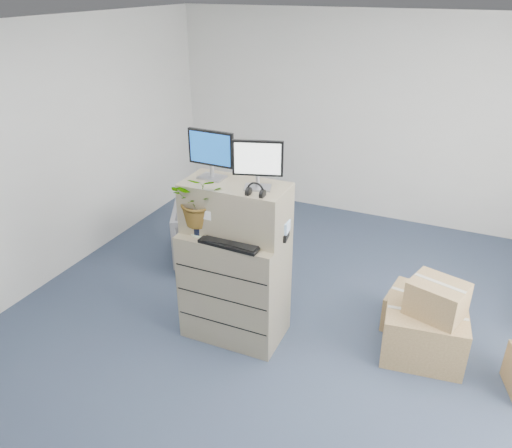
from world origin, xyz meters
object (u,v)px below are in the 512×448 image
object	(u,v)px
water_bottle	(244,221)
office_chair	(208,230)
monitor_left	(211,152)
keyboard	(232,242)
monitor_right	(258,162)
potted_plant	(200,206)
filing_cabinet_lower	(235,285)

from	to	relation	value
water_bottle	office_chair	size ratio (longest dim) A/B	0.34
monitor_left	keyboard	xyz separation A→B (m)	(0.31, -0.26, -0.69)
monitor_right	office_chair	world-z (taller)	monitor_right
potted_plant	office_chair	bearing A→B (deg)	118.09
keyboard	office_chair	xyz separation A→B (m)	(-0.99, 1.29, -0.69)
monitor_left	water_bottle	bearing A→B (deg)	-8.33
filing_cabinet_lower	potted_plant	bearing A→B (deg)	-159.92
monitor_right	potted_plant	world-z (taller)	monitor_right
monitor_left	potted_plant	bearing A→B (deg)	-95.59
potted_plant	office_chair	size ratio (longest dim) A/B	0.71
monitor_left	keyboard	world-z (taller)	monitor_left
monitor_right	office_chair	xyz separation A→B (m)	(-1.14, 1.08, -1.37)
filing_cabinet_lower	monitor_right	world-z (taller)	monitor_right
monitor_right	potted_plant	bearing A→B (deg)	177.94
monitor_right	water_bottle	size ratio (longest dim) A/B	1.50
monitor_right	water_bottle	bearing A→B (deg)	167.02
filing_cabinet_lower	office_chair	bearing A→B (deg)	129.09
keyboard	office_chair	distance (m)	1.77
filing_cabinet_lower	water_bottle	xyz separation A→B (m)	(0.09, 0.02, 0.68)
filing_cabinet_lower	potted_plant	xyz separation A→B (m)	(-0.27, -0.10, 0.80)
monitor_right	filing_cabinet_lower	bearing A→B (deg)	171.25
monitor_left	keyboard	size ratio (longest dim) A/B	0.80
water_bottle	potted_plant	size ratio (longest dim) A/B	0.49
office_chair	keyboard	bearing A→B (deg)	100.44
monitor_left	monitor_right	xyz separation A→B (m)	(0.47, -0.05, -0.01)
monitor_right	monitor_left	bearing A→B (deg)	155.99
filing_cabinet_lower	keyboard	xyz separation A→B (m)	(0.07, -0.17, 0.55)
monitor_left	keyboard	bearing A→B (deg)	-37.42
monitor_left	monitor_right	world-z (taller)	monitor_left
monitor_right	keyboard	size ratio (longest dim) A/B	0.76
monitor_left	potted_plant	size ratio (longest dim) A/B	0.77
filing_cabinet_lower	office_chair	world-z (taller)	filing_cabinet_lower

